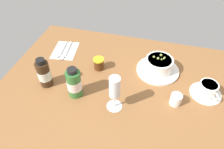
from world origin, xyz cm
name	(u,v)px	position (x,y,z in cm)	size (l,w,h in cm)	color
ground_plane	(116,88)	(0.00, 0.00, -1.50)	(110.00, 84.00, 3.00)	brown
porridge_bowl	(159,66)	(-17.60, -15.47, 3.65)	(21.11, 21.11, 8.44)	white
cutlery_setting	(65,51)	(34.62, -18.61, 0.26)	(14.70, 17.85, 0.90)	white
coffee_cup	(207,90)	(-40.16, -5.87, 2.84)	(13.95, 13.95, 6.29)	white
creamer_jug	(176,99)	(-26.90, 3.22, 2.75)	(4.83, 5.82, 5.87)	white
wine_glass	(115,89)	(-2.07, 11.48, 10.93)	(6.77, 6.77, 16.97)	white
jam_jar	(99,64)	(11.53, -9.90, 3.10)	(5.33, 5.33, 6.14)	#502911
sauce_bottle_brown	(44,74)	(31.96, 6.89, 6.72)	(5.94, 5.94, 15.00)	#382314
sauce_bottle_green	(74,83)	(16.47, 9.10, 6.86)	(6.44, 6.44, 15.08)	#337233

